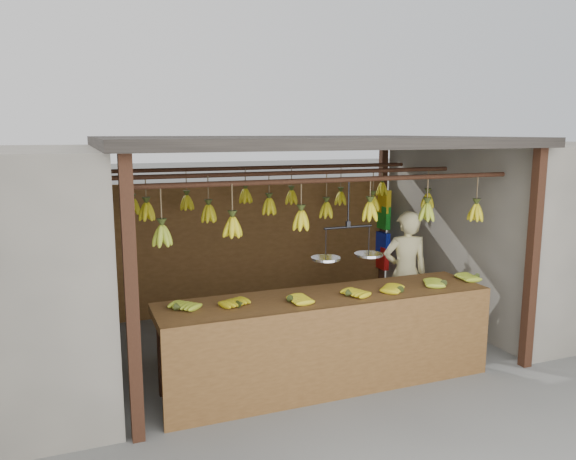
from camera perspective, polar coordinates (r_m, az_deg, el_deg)
name	(u,v)px	position (r m, az deg, el deg)	size (l,w,h in m)	color
ground	(297,342)	(6.76, 0.94, -11.34)	(80.00, 80.00, 0.00)	#5B5B57
stall	(287,173)	(6.62, -0.09, 5.77)	(4.30, 3.30, 2.40)	black
neighbor_right	(539,228)	(8.46, 24.17, 0.20)	(3.00, 3.00, 2.30)	slate
counter	(333,319)	(5.41, 4.58, -8.98)	(3.50, 0.75, 0.96)	brown
hanging_bananas	(298,207)	(6.35, 0.98, 2.33)	(3.61, 2.21, 0.39)	#92A523
balance_scale	(348,253)	(5.57, 6.07, -2.31)	(0.76, 0.29, 0.78)	black
vendor	(405,273)	(6.98, 11.83, -4.29)	(0.56, 0.36, 1.52)	beige
bag_bundles	(383,230)	(8.51, 9.65, -0.01)	(0.08, 0.26, 1.20)	yellow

